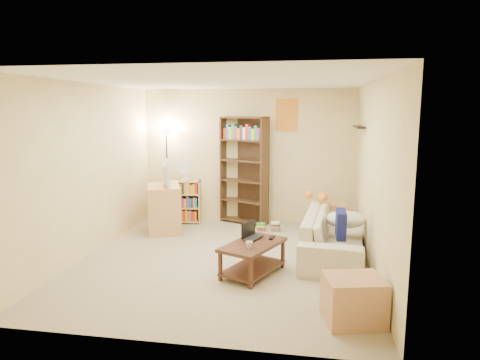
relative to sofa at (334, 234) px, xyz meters
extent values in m
plane|color=tan|center=(-1.55, -0.48, -0.31)|extent=(4.50, 4.50, 0.00)
cube|color=beige|center=(-1.55, 1.77, 0.94)|extent=(4.00, 0.04, 2.50)
cube|color=beige|center=(-1.55, -2.73, 0.94)|extent=(4.00, 0.04, 2.50)
cube|color=beige|center=(-3.55, -0.48, 0.94)|extent=(0.04, 4.50, 2.50)
cube|color=beige|center=(0.45, -0.48, 0.94)|extent=(0.04, 4.50, 2.50)
cube|color=white|center=(-1.55, -0.48, 2.19)|extent=(4.00, 4.50, 0.04)
cube|color=red|center=(-0.83, 1.76, 1.71)|extent=(0.40, 0.02, 0.58)
cube|color=black|center=(0.37, 0.82, 1.54)|extent=(0.12, 0.80, 0.03)
imported|color=beige|center=(0.00, 0.00, 0.00)|extent=(2.29, 1.23, 0.62)
cube|color=#131855|center=(0.06, -0.47, 0.28)|extent=(0.13, 0.41, 0.37)
ellipsoid|color=silver|center=(0.16, 0.04, 0.22)|extent=(0.57, 0.41, 0.25)
ellipsoid|color=orange|center=(-0.16, 0.84, 0.39)|extent=(0.40, 0.21, 0.16)
sphere|color=orange|center=(-0.38, 0.86, 0.41)|extent=(0.13, 0.13, 0.13)
cube|color=#46281B|center=(-1.07, -0.94, 0.09)|extent=(0.86, 1.07, 0.04)
cube|color=#46281B|center=(-1.07, -0.94, -0.23)|extent=(0.81, 1.02, 0.03)
cube|color=#46281B|center=(-1.44, -1.23, -0.10)|extent=(0.04, 0.04, 0.42)
cube|color=#46281B|center=(-1.03, -1.41, -0.10)|extent=(0.04, 0.04, 0.42)
cube|color=#46281B|center=(-1.11, -0.47, -0.10)|extent=(0.04, 0.04, 0.42)
cube|color=#46281B|center=(-0.70, -0.65, -0.10)|extent=(0.04, 0.04, 0.42)
imported|color=black|center=(-1.04, -0.78, 0.12)|extent=(0.51, 0.46, 0.03)
cube|color=white|center=(-1.16, -0.73, 0.23)|extent=(0.14, 0.29, 0.21)
imported|color=silver|center=(-1.09, -1.15, 0.15)|extent=(0.16, 0.16, 0.09)
cube|color=black|center=(-0.85, -0.69, 0.12)|extent=(0.07, 0.17, 0.02)
cube|color=tan|center=(-2.88, 0.77, 0.10)|extent=(0.78, 0.91, 0.82)
imported|color=black|center=(-2.88, 0.77, 0.72)|extent=(0.82, 0.61, 0.43)
cube|color=#3D2917|center=(-1.59, 1.57, 0.69)|extent=(0.94, 0.61, 1.99)
cube|color=tan|center=(-2.70, 1.38, 0.09)|extent=(0.66, 0.34, 0.81)
cylinder|color=silver|center=(-2.66, 1.36, 0.52)|extent=(0.16, 0.16, 0.04)
cylinder|color=silver|center=(-2.66, 1.36, 0.62)|extent=(0.02, 0.02, 0.16)
cylinder|color=silver|center=(-2.66, 1.33, 0.78)|extent=(0.29, 0.06, 0.29)
cylinder|color=black|center=(-3.08, 1.57, -0.30)|extent=(0.26, 0.26, 0.03)
cylinder|color=black|center=(-3.08, 1.57, 0.51)|extent=(0.03, 0.03, 1.65)
cone|color=beige|center=(-3.08, 1.57, 1.38)|extent=(0.30, 0.30, 0.13)
cube|color=tan|center=(0.03, 1.17, -0.05)|extent=(0.46, 0.46, 0.52)
cube|color=tan|center=(0.10, -2.03, -0.08)|extent=(0.66, 0.59, 0.47)
cube|color=red|center=(-1.20, 1.09, -0.24)|extent=(0.16, 0.12, 0.13)
cube|color=#1966B2|center=(-0.95, 1.10, -0.23)|extent=(0.16, 0.12, 0.16)
camera|label=1|loc=(-0.36, -6.20, 1.81)|focal=32.00mm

